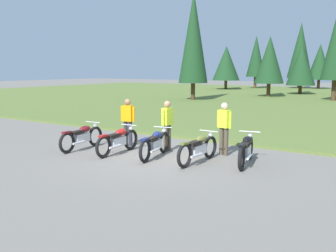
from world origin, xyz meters
The scene contains 10 objects.
ground_plane centered at (0.00, 0.00, 0.00)m, with size 140.00×140.00×0.00m, color slate.
grass_moorland centered at (0.00, 25.01, 0.05)m, with size 80.00×44.00×0.10m, color #5B7033.
motorcycle_maroon centered at (-2.78, -0.46, 0.44)m, with size 0.62×2.10×0.88m.
motorcycle_red centered at (-1.34, -0.29, 0.44)m, with size 0.62×2.10×0.88m.
motorcycle_navy centered at (-0.04, -0.06, 0.44)m, with size 0.70×2.08×0.88m.
motorcycle_olive centered at (1.41, 0.06, 0.44)m, with size 0.62×2.10×0.88m.
motorcycle_black centered at (2.64, 0.65, 0.44)m, with size 0.73×2.07×0.88m.
rider_in_hivis_vest centered at (-0.24, 0.92, 0.95)m, with size 0.24×0.55×1.67m.
rider_checking_bike centered at (1.59, 1.39, 0.95)m, with size 0.54×0.29×1.67m.
rider_with_back_turned centered at (-1.88, 0.88, 0.95)m, with size 0.54×0.29×1.67m.
Camera 1 is at (6.60, -9.42, 2.72)m, focal length 40.63 mm.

